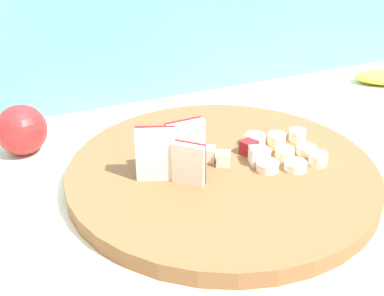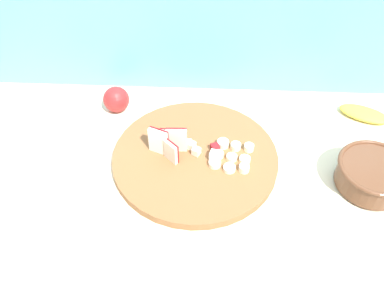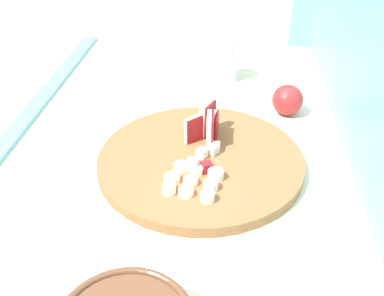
# 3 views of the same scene
# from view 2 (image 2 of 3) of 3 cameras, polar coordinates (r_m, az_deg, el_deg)

# --- Properties ---
(tiled_countertop) EXTENTS (1.32, 0.71, 0.93)m
(tiled_countertop) POSITION_cam_2_polar(r_m,az_deg,el_deg) (1.27, 0.93, -18.37)
(tiled_countertop) COLOR beige
(tiled_countertop) RESTS_ON ground
(tile_backsplash) EXTENTS (2.40, 0.04, 1.38)m
(tile_backsplash) POSITION_cam_2_polar(r_m,az_deg,el_deg) (1.30, 1.67, 1.21)
(tile_backsplash) COLOR #5BA3C1
(tile_backsplash) RESTS_ON ground
(cutting_board) EXTENTS (0.39, 0.39, 0.02)m
(cutting_board) POSITION_cam_2_polar(r_m,az_deg,el_deg) (0.92, 0.46, -1.42)
(cutting_board) COLOR brown
(cutting_board) RESTS_ON tiled_countertop
(apple_wedge_fan) EXTENTS (0.09, 0.07, 0.07)m
(apple_wedge_fan) POSITION_cam_2_polar(r_m,az_deg,el_deg) (0.90, -3.50, 0.90)
(apple_wedge_fan) COLOR maroon
(apple_wedge_fan) RESTS_ON cutting_board
(apple_dice_pile) EXTENTS (0.09, 0.06, 0.02)m
(apple_dice_pile) POSITION_cam_2_polar(r_m,az_deg,el_deg) (0.91, 1.56, -0.21)
(apple_dice_pile) COLOR white
(apple_dice_pile) RESTS_ON cutting_board
(banana_slice_rows) EXTENTS (0.11, 0.10, 0.02)m
(banana_slice_rows) POSITION_cam_2_polar(r_m,az_deg,el_deg) (0.90, 5.86, -1.14)
(banana_slice_rows) COLOR #F4EAC6
(banana_slice_rows) RESTS_ON cutting_board
(ceramic_bowl) EXTENTS (0.16, 0.16, 0.06)m
(ceramic_bowl) POSITION_cam_2_polar(r_m,az_deg,el_deg) (0.94, 25.07, -3.50)
(ceramic_bowl) COLOR brown
(ceramic_bowl) RESTS_ON tiled_countertop
(banana_peel) EXTENTS (0.14, 0.11, 0.02)m
(banana_peel) POSITION_cam_2_polar(r_m,az_deg,el_deg) (1.13, 23.98, 4.61)
(banana_peel) COLOR gold
(banana_peel) RESTS_ON tiled_countertop
(small_jar) EXTENTS (0.07, 0.07, 0.10)m
(small_jar) POSITION_cam_2_polar(r_m,az_deg,el_deg) (1.00, -22.40, 2.25)
(small_jar) COLOR beige
(small_jar) RESTS_ON tiled_countertop
(whole_apple) EXTENTS (0.07, 0.07, 0.07)m
(whole_apple) POSITION_cam_2_polar(r_m,az_deg,el_deg) (1.06, -11.07, 7.02)
(whole_apple) COLOR #A32323
(whole_apple) RESTS_ON tiled_countertop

